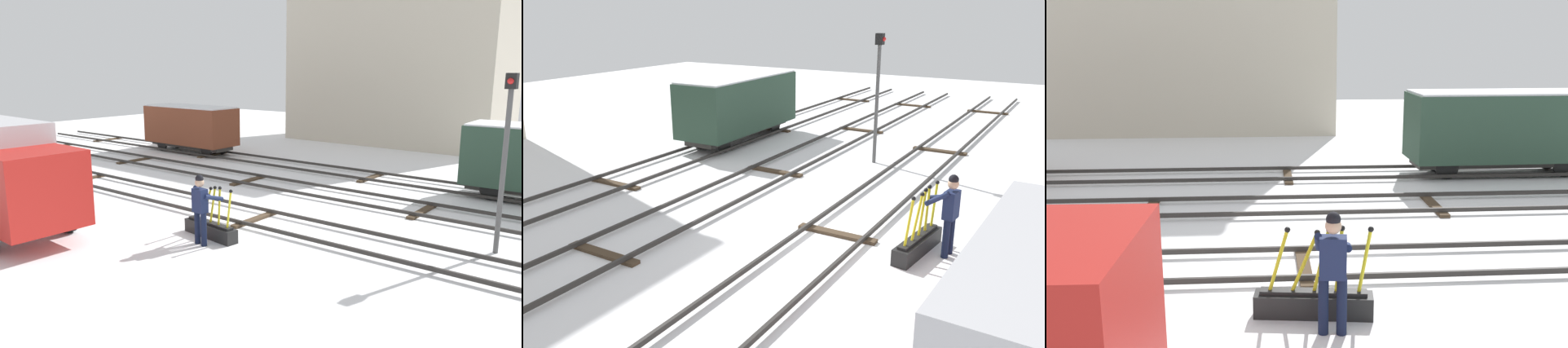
% 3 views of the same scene
% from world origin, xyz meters
% --- Properties ---
extents(ground_plane, '(60.00, 60.00, 0.00)m').
position_xyz_m(ground_plane, '(0.00, 0.00, 0.00)').
color(ground_plane, white).
extents(track_main_line, '(44.00, 1.94, 0.18)m').
position_xyz_m(track_main_line, '(0.00, 0.00, 0.11)').
color(track_main_line, '#2D2B28').
rests_on(track_main_line, ground_plane).
extents(track_siding_near, '(44.00, 1.94, 0.18)m').
position_xyz_m(track_siding_near, '(0.00, 3.86, 0.11)').
color(track_siding_near, '#2D2B28').
rests_on(track_siding_near, ground_plane).
extents(track_siding_far, '(44.00, 1.94, 0.18)m').
position_xyz_m(track_siding_far, '(0.00, 7.35, 0.11)').
color(track_siding_far, '#2D2B28').
rests_on(track_siding_far, ground_plane).
extents(switch_lever_frame, '(1.83, 0.57, 1.45)m').
position_xyz_m(switch_lever_frame, '(0.03, -1.91, 0.25)').
color(switch_lever_frame, black).
rests_on(switch_lever_frame, ground_plane).
extents(rail_worker, '(0.60, 0.68, 1.82)m').
position_xyz_m(rail_worker, '(0.24, -2.46, 1.03)').
color(rail_worker, '#111831').
rests_on(rail_worker, ground_plane).
extents(freight_car_back_track, '(5.66, 2.09, 2.56)m').
position_xyz_m(freight_car_back_track, '(6.53, 7.35, 1.46)').
color(freight_car_back_track, '#2D2B28').
rests_on(freight_car_back_track, ground_plane).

